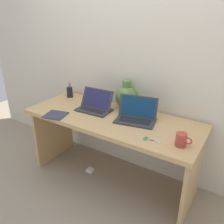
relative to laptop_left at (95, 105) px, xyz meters
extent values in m
plane|color=gray|center=(0.23, -0.05, -0.78)|extent=(6.00, 6.00, 0.00)
cube|color=beige|center=(0.23, 0.32, 0.42)|extent=(4.40, 0.04, 2.40)
cube|color=tan|center=(0.23, -0.05, -0.07)|extent=(1.69, 0.67, 0.04)
cube|color=tan|center=(-0.57, -0.05, -0.44)|extent=(0.03, 0.57, 0.69)
cube|color=tan|center=(1.04, -0.05, -0.44)|extent=(0.03, 0.57, 0.69)
cube|color=#333338|center=(0.00, -0.03, -0.05)|extent=(0.35, 0.22, 0.01)
cube|color=black|center=(0.00, -0.03, -0.04)|extent=(0.28, 0.14, 0.00)
cube|color=#333338|center=(0.00, 0.03, 0.05)|extent=(0.34, 0.11, 0.19)
cube|color=#23234C|center=(0.00, 0.03, 0.05)|extent=(0.30, 0.10, 0.17)
cube|color=#333338|center=(0.47, -0.03, -0.05)|extent=(0.39, 0.28, 0.01)
cube|color=black|center=(0.47, -0.03, -0.04)|extent=(0.30, 0.18, 0.00)
cube|color=#333338|center=(0.45, 0.05, 0.06)|extent=(0.36, 0.13, 0.20)
cube|color=navy|center=(0.45, 0.05, 0.06)|extent=(0.32, 0.12, 0.18)
ellipsoid|color=#5B843D|center=(0.23, 0.22, 0.06)|extent=(0.22, 0.22, 0.23)
cylinder|color=#5B843D|center=(0.23, 0.22, 0.20)|extent=(0.09, 0.09, 0.07)
cube|color=#33384C|center=(-0.24, -0.32, -0.05)|extent=(0.23, 0.23, 0.01)
cylinder|color=#B23D33|center=(0.94, -0.20, 0.00)|extent=(0.08, 0.08, 0.10)
torus|color=#B23D33|center=(0.99, -0.20, 0.00)|extent=(0.06, 0.01, 0.06)
cylinder|color=black|center=(-0.47, 0.14, 0.00)|extent=(0.07, 0.07, 0.12)
cylinder|color=#D83359|center=(-0.48, 0.15, 0.05)|extent=(0.01, 0.03, 0.13)
cylinder|color=#338CBF|center=(-0.45, 0.14, 0.06)|extent=(0.01, 0.03, 0.15)
cylinder|color=orange|center=(-0.47, 0.16, 0.05)|extent=(0.03, 0.01, 0.13)
cube|color=#B7B7BC|center=(0.75, -0.25, -0.05)|extent=(0.10, 0.03, 0.00)
cube|color=#B7B7BC|center=(0.75, -0.26, -0.05)|extent=(0.10, 0.03, 0.00)
torus|color=#4CA566|center=(0.67, -0.26, -0.05)|extent=(0.04, 0.04, 0.01)
torus|color=#4CA566|center=(0.67, -0.24, -0.05)|extent=(0.04, 0.04, 0.01)
cube|color=white|center=(-0.04, -0.08, -0.77)|extent=(0.07, 0.07, 0.03)
camera|label=1|loc=(1.31, -1.74, 0.89)|focal=37.56mm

